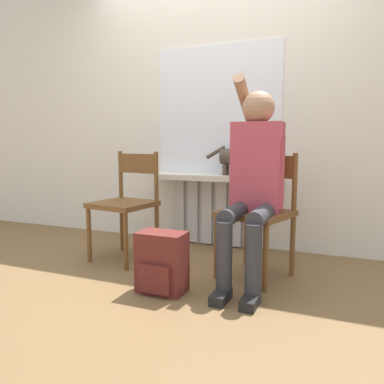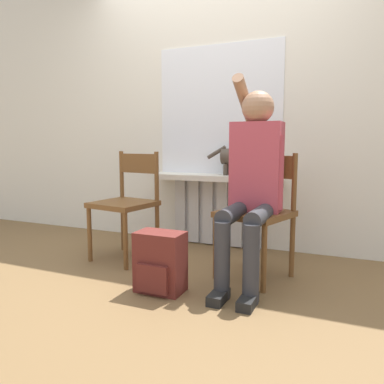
{
  "view_description": "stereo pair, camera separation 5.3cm",
  "coord_description": "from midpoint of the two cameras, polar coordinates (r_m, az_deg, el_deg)",
  "views": [
    {
      "loc": [
        1.11,
        -2.11,
        0.94
      ],
      "look_at": [
        0.0,
        0.58,
        0.57
      ],
      "focal_mm": 35.0,
      "sensor_mm": 36.0,
      "label": 1
    },
    {
      "loc": [
        1.16,
        -2.09,
        0.94
      ],
      "look_at": [
        0.0,
        0.58,
        0.57
      ],
      "focal_mm": 35.0,
      "sensor_mm": 36.0,
      "label": 2
    }
  ],
  "objects": [
    {
      "name": "radiator",
      "position": [
        3.51,
        4.15,
        -3.11
      ],
      "size": [
        0.85,
        0.08,
        0.62
      ],
      "color": "silver",
      "rests_on": "ground_plane"
    },
    {
      "name": "ground_plane",
      "position": [
        2.57,
        -4.73,
        -14.21
      ],
      "size": [
        12.0,
        12.0,
        0.0
      ],
      "primitive_type": "plane",
      "color": "brown"
    },
    {
      "name": "person",
      "position": [
        2.55,
        9.9,
        2.49
      ],
      "size": [
        0.36,
        1.0,
        1.41
      ],
      "color": "#333338",
      "rests_on": "ground_plane"
    },
    {
      "name": "chair_right",
      "position": [
        2.68,
        10.56,
        -2.9
      ],
      "size": [
        0.55,
        0.55,
        0.88
      ],
      "rotation": [
        0.0,
        0.0,
        -0.31
      ],
      "color": "brown",
      "rests_on": "ground_plane"
    },
    {
      "name": "wall_with_window",
      "position": [
        3.55,
        4.73,
        13.89
      ],
      "size": [
        7.0,
        0.06,
        2.7
      ],
      "color": "white",
      "rests_on": "ground_plane"
    },
    {
      "name": "cat",
      "position": [
        3.32,
        7.49,
        5.26
      ],
      "size": [
        0.48,
        0.14,
        0.26
      ],
      "color": "#4C4238",
      "rests_on": "windowsill"
    },
    {
      "name": "backpack",
      "position": [
        2.44,
        -4.27,
        -10.67
      ],
      "size": [
        0.3,
        0.22,
        0.39
      ],
      "color": "maroon",
      "rests_on": "ground_plane"
    },
    {
      "name": "windowsill",
      "position": [
        3.38,
        3.72,
        2.22
      ],
      "size": [
        1.22,
        0.27,
        0.05
      ],
      "color": "white",
      "rests_on": "radiator"
    },
    {
      "name": "window_glass",
      "position": [
        3.5,
        4.53,
        12.32
      ],
      "size": [
        1.17,
        0.01,
        1.16
      ],
      "color": "white",
      "rests_on": "windowsill"
    },
    {
      "name": "chair_left",
      "position": [
        3.11,
        -9.44,
        -1.47
      ],
      "size": [
        0.5,
        0.5,
        0.88
      ],
      "rotation": [
        0.0,
        0.0,
        -0.16
      ],
      "color": "brown",
      "rests_on": "ground_plane"
    }
  ]
}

